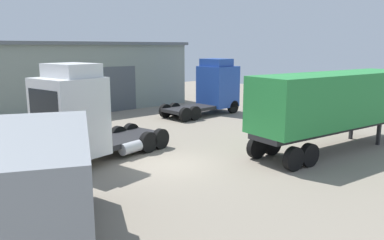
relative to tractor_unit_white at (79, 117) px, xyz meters
The scene contains 6 objects.
ground_plane 4.61m from the tractor_unit_white, 43.47° to the right, with size 60.00×60.00×0.00m, color gray.
warehouse_building 14.98m from the tractor_unit_white, 78.55° to the left, with size 25.31×7.48×5.53m.
tractor_unit_white is the anchor object (origin of this frame).
container_trailer_green 12.27m from the tractor_unit_white, 30.18° to the right, with size 10.28×3.63×3.89m.
tractor_unit_blue 14.64m from the tractor_unit_white, 21.98° to the left, with size 6.26×2.73×4.24m.
box_truck_black 7.63m from the tractor_unit_white, 121.54° to the right, with size 5.15×7.53×3.35m.
Camera 1 is at (-9.78, -12.59, 5.18)m, focal length 35.00 mm.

